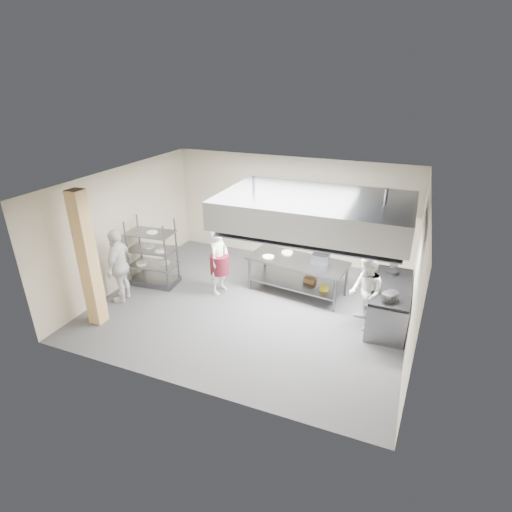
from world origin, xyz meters
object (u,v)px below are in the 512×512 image
at_px(pass_rack, 153,252).
at_px(chef_head, 219,261).
at_px(griddle, 321,258).
at_px(island, 297,276).
at_px(chef_line, 365,292).
at_px(cooking_range, 390,304).
at_px(stockpot, 392,295).
at_px(chef_plating, 119,266).

height_order(pass_rack, chef_head, pass_rack).
bearing_deg(griddle, island, -172.20).
xyz_separation_m(island, chef_line, (1.75, -0.87, 0.36)).
height_order(chef_head, chef_line, chef_head).
bearing_deg(chef_head, griddle, -63.49).
bearing_deg(griddle, chef_line, -39.93).
xyz_separation_m(island, griddle, (0.54, 0.09, 0.56)).
relative_size(island, chef_line, 1.47).
distance_m(cooking_range, chef_line, 0.76).
xyz_separation_m(island, stockpot, (2.29, -1.09, 0.53)).
bearing_deg(stockpot, chef_plating, -172.52).
xyz_separation_m(island, chef_plating, (-3.82, -1.89, 0.45)).
bearing_deg(chef_plating, island, 103.34).
xyz_separation_m(chef_head, stockpot, (4.10, -0.42, 0.14)).
xyz_separation_m(chef_head, chef_line, (3.55, -0.20, -0.03)).
bearing_deg(island, stockpot, -18.15).
bearing_deg(chef_line, chef_head, -117.56).
distance_m(chef_head, chef_line, 3.56).
xyz_separation_m(cooking_range, griddle, (-1.72, 0.57, 0.59)).
bearing_deg(chef_line, pass_rack, -114.06).
height_order(island, chef_line, chef_line).
xyz_separation_m(cooking_range, stockpot, (0.03, -0.61, 0.56)).
xyz_separation_m(island, chef_head, (-1.81, -0.66, 0.39)).
bearing_deg(chef_head, stockpot, -87.13).
bearing_deg(cooking_range, griddle, 161.69).
distance_m(chef_line, stockpot, 0.61).
distance_m(pass_rack, chef_line, 5.34).
relative_size(island, cooking_range, 1.21).
bearing_deg(cooking_range, chef_head, -177.39).
xyz_separation_m(chef_head, chef_plating, (-2.01, -1.22, 0.06)).
relative_size(pass_rack, griddle, 4.28).
distance_m(island, pass_rack, 3.73).
height_order(chef_line, stockpot, chef_line).
distance_m(pass_rack, griddle, 4.25).
xyz_separation_m(island, cooking_range, (2.26, -0.48, -0.04)).
height_order(pass_rack, griddle, pass_rack).
xyz_separation_m(griddle, stockpot, (1.75, -1.17, -0.03)).
relative_size(griddle, stockpot, 1.72).
relative_size(cooking_range, stockpot, 8.38).
bearing_deg(cooking_range, pass_rack, -175.98).
bearing_deg(pass_rack, chef_head, 2.04).
relative_size(cooking_range, chef_head, 1.18).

